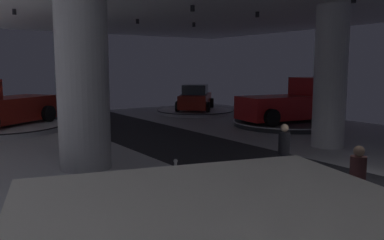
# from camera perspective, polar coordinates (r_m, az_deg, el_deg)

# --- Properties ---
(ground) EXTENTS (24.00, 44.00, 0.06)m
(ground) POSITION_cam_1_polar(r_m,az_deg,el_deg) (10.73, 23.00, -10.23)
(ground) COLOR #B2B2B7
(column_left) EXTENTS (1.58, 1.58, 5.50)m
(column_left) POSITION_cam_1_polar(r_m,az_deg,el_deg) (12.64, -15.44, 5.55)
(column_left) COLOR #ADADB2
(column_left) RESTS_ON ground
(column_right) EXTENTS (1.26, 1.26, 5.50)m
(column_right) POSITION_cam_1_polar(r_m,az_deg,el_deg) (16.44, 19.30, 5.83)
(column_right) COLOR silver
(column_right) RESTS_ON ground
(display_platform_deep_left) EXTENTS (5.68, 5.68, 0.29)m
(display_platform_deep_left) POSITION_cam_1_polar(r_m,az_deg,el_deg) (21.67, -25.43, -1.01)
(display_platform_deep_left) COLOR silver
(display_platform_deep_left) RESTS_ON ground
(display_platform_deep_right) EXTENTS (5.24, 5.24, 0.24)m
(display_platform_deep_right) POSITION_cam_1_polar(r_m,az_deg,el_deg) (27.05, 0.51, 1.28)
(display_platform_deep_right) COLOR silver
(display_platform_deep_right) RESTS_ON ground
(display_car_deep_right) EXTENTS (4.15, 4.32, 1.71)m
(display_car_deep_right) POSITION_cam_1_polar(r_m,az_deg,el_deg) (26.93, 0.50, 3.12)
(display_car_deep_right) COLOR maroon
(display_car_deep_right) RESTS_ON display_platform_deep_right
(display_platform_far_right) EXTENTS (5.68, 5.68, 0.27)m
(display_platform_far_right) POSITION_cam_1_polar(r_m,az_deg,el_deg) (21.87, 13.40, -0.42)
(display_platform_far_right) COLOR #333338
(display_platform_far_right) RESTS_ON ground
(pickup_truck_far_right) EXTENTS (5.55, 3.26, 2.30)m
(pickup_truck_far_right) POSITION_cam_1_polar(r_m,az_deg,el_deg) (21.96, 14.13, 2.36)
(pickup_truck_far_right) COLOR red
(pickup_truck_far_right) RESTS_ON display_platform_far_right
(visitor_walking_near) EXTENTS (0.32, 0.32, 1.59)m
(visitor_walking_near) POSITION_cam_1_polar(r_m,az_deg,el_deg) (11.34, 13.10, -3.99)
(visitor_walking_near) COLOR black
(visitor_walking_near) RESTS_ON ground
(visitor_walking_far) EXTENTS (0.32, 0.32, 1.59)m
(visitor_walking_far) POSITION_cam_1_polar(r_m,az_deg,el_deg) (8.78, 22.73, -7.82)
(visitor_walking_far) COLOR black
(visitor_walking_far) RESTS_ON ground
(stanchion_a) EXTENTS (0.28, 0.28, 1.01)m
(stanchion_a) POSITION_cam_1_polar(r_m,az_deg,el_deg) (9.53, -2.36, -9.35)
(stanchion_a) COLOR #333338
(stanchion_a) RESTS_ON ground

